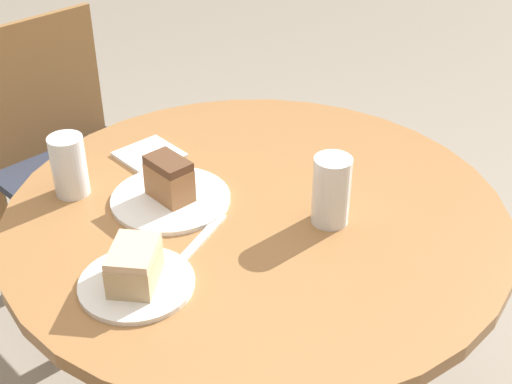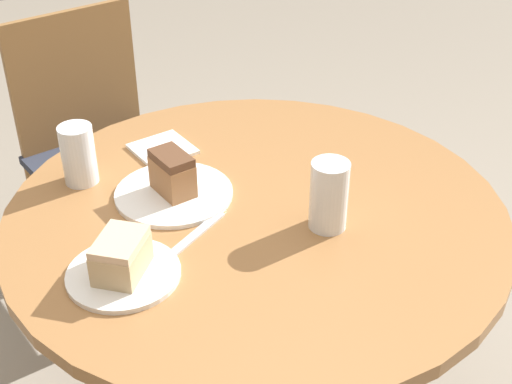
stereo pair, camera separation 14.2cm
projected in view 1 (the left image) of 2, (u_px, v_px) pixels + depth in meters
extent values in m
cylinder|color=#9E6B3D|center=(256.00, 343.00, 1.65)|extent=(0.10, 0.10, 0.70)
cylinder|color=#9E6B3D|center=(256.00, 215.00, 1.46)|extent=(1.02, 1.02, 0.03)
cylinder|color=olive|center=(74.00, 296.00, 2.02)|extent=(0.04, 0.04, 0.45)
cylinder|color=olive|center=(179.00, 239.00, 2.24)|extent=(0.04, 0.04, 0.45)
cylinder|color=olive|center=(10.00, 240.00, 2.24)|extent=(0.04, 0.04, 0.45)
cylinder|color=olive|center=(111.00, 193.00, 2.46)|extent=(0.04, 0.04, 0.45)
cube|color=#2D3342|center=(85.00, 176.00, 2.11)|extent=(0.45, 0.44, 0.03)
cube|color=olive|center=(38.00, 87.00, 2.11)|extent=(0.41, 0.05, 0.42)
cylinder|color=white|center=(171.00, 199.00, 1.47)|extent=(0.25, 0.25, 0.01)
cylinder|color=white|center=(137.00, 284.00, 1.24)|extent=(0.20, 0.20, 0.01)
cube|color=#9E6B42|center=(169.00, 182.00, 1.45)|extent=(0.06, 0.10, 0.07)
cube|color=brown|center=(168.00, 163.00, 1.42)|extent=(0.06, 0.10, 0.02)
cube|color=tan|center=(135.00, 268.00, 1.23)|extent=(0.13, 0.13, 0.06)
cube|color=beige|center=(133.00, 252.00, 1.21)|extent=(0.13, 0.13, 0.01)
cylinder|color=beige|center=(331.00, 203.00, 1.39)|extent=(0.07, 0.07, 0.09)
cylinder|color=white|center=(331.00, 191.00, 1.37)|extent=(0.07, 0.07, 0.14)
cylinder|color=silver|center=(71.00, 177.00, 1.48)|extent=(0.06, 0.06, 0.08)
cylinder|color=white|center=(69.00, 166.00, 1.46)|extent=(0.07, 0.07, 0.13)
cube|color=white|center=(150.00, 155.00, 1.62)|extent=(0.13, 0.13, 0.01)
cube|color=silver|center=(203.00, 237.00, 1.36)|extent=(0.15, 0.08, 0.00)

